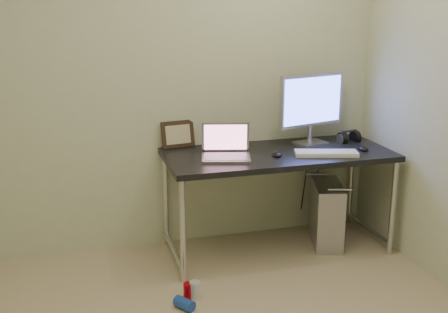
# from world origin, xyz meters

# --- Properties ---
(wall_back) EXTENTS (3.50, 0.02, 2.50)m
(wall_back) POSITION_xyz_m (0.00, 1.75, 1.25)
(wall_back) COLOR beige
(wall_back) RESTS_ON ground
(desk) EXTENTS (1.61, 0.70, 0.75)m
(desk) POSITION_xyz_m (0.89, 1.40, 0.67)
(desk) COLOR black
(desk) RESTS_ON ground
(tower_computer) EXTENTS (0.32, 0.49, 0.50)m
(tower_computer) POSITION_xyz_m (1.30, 1.40, 0.24)
(tower_computer) COLOR #B2B2B7
(tower_computer) RESTS_ON ground
(cable_a) EXTENTS (0.01, 0.16, 0.69)m
(cable_a) POSITION_xyz_m (1.25, 1.70, 0.40)
(cable_a) COLOR black
(cable_a) RESTS_ON ground
(cable_b) EXTENTS (0.02, 0.11, 0.71)m
(cable_b) POSITION_xyz_m (1.34, 1.68, 0.38)
(cable_b) COLOR black
(cable_b) RESTS_ON ground
(can_red) EXTENTS (0.07, 0.07, 0.11)m
(can_red) POSITION_xyz_m (0.11, 0.86, 0.05)
(can_red) COLOR #B0040D
(can_red) RESTS_ON ground
(can_white) EXTENTS (0.08, 0.08, 0.12)m
(can_white) POSITION_xyz_m (0.15, 0.85, 0.06)
(can_white) COLOR silver
(can_white) RESTS_ON ground
(can_blue) EXTENTS (0.13, 0.14, 0.07)m
(can_blue) POSITION_xyz_m (0.06, 0.76, 0.03)
(can_blue) COLOR #1C44AA
(can_blue) RESTS_ON ground
(laptop) EXTENTS (0.39, 0.34, 0.23)m
(laptop) POSITION_xyz_m (0.50, 1.37, 0.80)
(laptop) COLOR #ACABB2
(laptop) RESTS_ON desk
(monitor) EXTENTS (0.55, 0.22, 0.53)m
(monitor) POSITION_xyz_m (1.21, 1.55, 1.06)
(monitor) COLOR #ACABB2
(monitor) RESTS_ON desk
(keyboard) EXTENTS (0.46, 0.26, 0.03)m
(keyboard) POSITION_xyz_m (1.18, 1.23, 0.76)
(keyboard) COLOR silver
(keyboard) RESTS_ON desk
(mouse_right) EXTENTS (0.08, 0.12, 0.04)m
(mouse_right) POSITION_xyz_m (1.50, 1.28, 0.77)
(mouse_right) COLOR black
(mouse_right) RESTS_ON desk
(mouse_left) EXTENTS (0.09, 0.12, 0.04)m
(mouse_left) POSITION_xyz_m (0.85, 1.30, 0.77)
(mouse_left) COLOR black
(mouse_left) RESTS_ON desk
(headphones) EXTENTS (0.18, 0.11, 0.11)m
(headphones) POSITION_xyz_m (1.52, 1.53, 0.78)
(headphones) COLOR black
(headphones) RESTS_ON desk
(picture_frame) EXTENTS (0.25, 0.10, 0.20)m
(picture_frame) POSITION_xyz_m (0.23, 1.73, 0.85)
(picture_frame) COLOR black
(picture_frame) RESTS_ON desk
(webcam) EXTENTS (0.04, 0.03, 0.11)m
(webcam) POSITION_xyz_m (0.44, 1.65, 0.83)
(webcam) COLOR silver
(webcam) RESTS_ON desk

